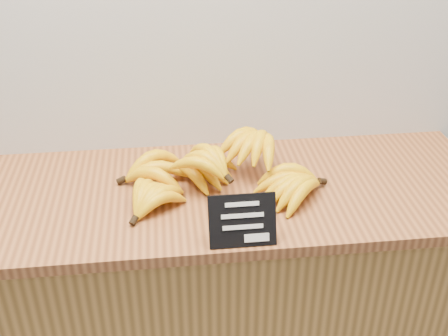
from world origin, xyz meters
TOP-DOWN VIEW (x-y plane):
  - counter at (-0.00, 2.75)m, footprint 1.35×0.50m
  - counter_top at (-0.00, 2.75)m, footprint 1.45×0.54m
  - chalkboard_sign at (0.02, 2.52)m, footprint 0.15×0.05m
  - banana_pile at (-0.02, 2.76)m, footprint 0.57×0.33m

SIDE VIEW (x-z plane):
  - counter at x=0.00m, z-range 0.00..0.90m
  - counter_top at x=0.00m, z-range 0.90..0.93m
  - banana_pile at x=-0.02m, z-range 0.92..1.04m
  - chalkboard_sign at x=0.02m, z-range 0.93..1.05m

